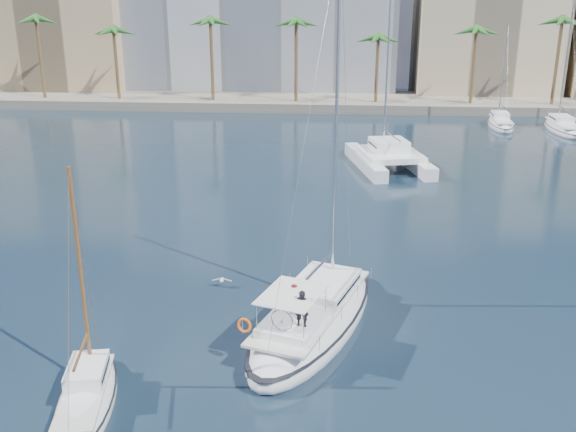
{
  "coord_description": "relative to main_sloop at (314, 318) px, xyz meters",
  "views": [
    {
      "loc": [
        1.58,
        -29.49,
        14.35
      ],
      "look_at": [
        -1.1,
        1.5,
        3.75
      ],
      "focal_mm": 40.0,
      "sensor_mm": 36.0,
      "label": 1
    }
  ],
  "objects": [
    {
      "name": "catamaran",
      "position": [
        5.21,
        30.12,
        0.58
      ],
      "size": [
        7.71,
        11.8,
        15.98
      ],
      "rotation": [
        0.0,
        0.0,
        0.22
      ],
      "color": "white",
      "rests_on": "ground"
    },
    {
      "name": "palm_centre",
      "position": [
        -0.51,
        60.37,
        9.74
      ],
      "size": [
        3.6,
        3.6,
        12.3
      ],
      "color": "brown",
      "rests_on": "ground"
    },
    {
      "name": "palm_left",
      "position": [
        -34.51,
        60.37,
        9.74
      ],
      "size": [
        3.6,
        3.6,
        12.3
      ],
      "color": "brown",
      "rests_on": "ground"
    },
    {
      "name": "building_tan_left",
      "position": [
        -42.51,
        72.37,
        10.46
      ],
      "size": [
        22.0,
        14.0,
        22.0
      ],
      "primitive_type": "cube",
      "color": "tan",
      "rests_on": "ground"
    },
    {
      "name": "moored_yacht_a",
      "position": [
        19.49,
        50.37,
        -0.54
      ],
      "size": [
        3.37,
        9.52,
        11.9
      ],
      "primitive_type": null,
      "rotation": [
        0.0,
        0.0,
        -0.07
      ],
      "color": "white",
      "rests_on": "ground"
    },
    {
      "name": "moored_yacht_b",
      "position": [
        25.99,
        48.37,
        -0.54
      ],
      "size": [
        3.32,
        10.83,
        13.72
      ],
      "primitive_type": null,
      "rotation": [
        0.0,
        0.0,
        -0.02
      ],
      "color": "white",
      "rests_on": "ground"
    },
    {
      "name": "main_sloop",
      "position": [
        0.0,
        0.0,
        0.0
      ],
      "size": [
        7.32,
        12.58,
        17.79
      ],
      "rotation": [
        0.0,
        0.0,
        -0.31
      ],
      "color": "white",
      "rests_on": "ground"
    },
    {
      "name": "building_beige",
      "position": [
        21.49,
        73.37,
        9.46
      ],
      "size": [
        20.0,
        14.0,
        20.0
      ],
      "primitive_type": "cube",
      "color": "beige",
      "rests_on": "ground"
    },
    {
      "name": "ground",
      "position": [
        -0.51,
        3.37,
        -0.54
      ],
      "size": [
        160.0,
        160.0,
        0.0
      ],
      "primitive_type": "plane",
      "color": "black",
      "rests_on": "ground"
    },
    {
      "name": "seagull",
      "position": [
        -4.99,
        3.99,
        -0.11
      ],
      "size": [
        1.05,
        0.45,
        0.19
      ],
      "color": "silver",
      "rests_on": "ground"
    },
    {
      "name": "small_sloop",
      "position": [
        -8.07,
        -6.67,
        -0.16
      ],
      "size": [
        3.27,
        6.79,
        9.37
      ],
      "rotation": [
        0.0,
        0.0,
        0.2
      ],
      "color": "white",
      "rests_on": "ground"
    },
    {
      "name": "quay",
      "position": [
        -0.51,
        64.37,
        0.06
      ],
      "size": [
        120.0,
        14.0,
        1.2
      ],
      "primitive_type": "cube",
      "color": "gray",
      "rests_on": "ground"
    },
    {
      "name": "building_modern",
      "position": [
        -12.51,
        76.37,
        13.46
      ],
      "size": [
        42.0,
        16.0,
        28.0
      ],
      "primitive_type": "cube",
      "color": "silver",
      "rests_on": "ground"
    }
  ]
}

